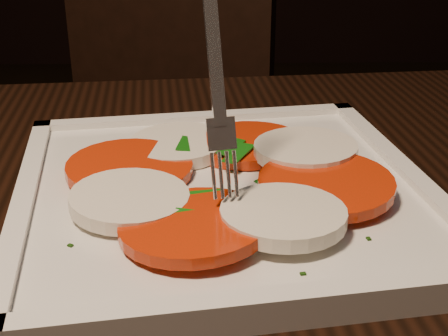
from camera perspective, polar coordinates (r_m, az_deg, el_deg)
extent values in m
cube|color=black|center=(0.43, -11.81, -10.23)|extent=(1.27, 0.91, 0.04)
cube|color=black|center=(1.17, -8.15, -2.13)|extent=(0.53, 0.53, 0.04)
cube|color=black|center=(1.25, -5.14, 11.98)|extent=(0.41, 0.17, 0.46)
cylinder|color=black|center=(1.50, -10.99, -6.57)|extent=(0.04, 0.04, 0.41)
cylinder|color=black|center=(1.39, 2.49, -8.98)|extent=(0.04, 0.04, 0.41)
cube|color=white|center=(0.47, 0.00, -2.47)|extent=(0.35, 0.35, 0.01)
cylinder|color=red|center=(0.54, 2.02, 2.22)|extent=(0.10, 0.10, 0.01)
cylinder|color=white|center=(0.53, -4.19, 2.10)|extent=(0.08, 0.08, 0.01)
cylinder|color=red|center=(0.49, -8.62, 0.01)|extent=(0.10, 0.10, 0.01)
cylinder|color=white|center=(0.44, -8.61, -2.88)|extent=(0.08, 0.08, 0.01)
cylinder|color=red|center=(0.40, -2.71, -5.19)|extent=(0.10, 0.10, 0.02)
cylinder|color=white|center=(0.41, 5.43, -4.34)|extent=(0.08, 0.08, 0.01)
cylinder|color=red|center=(0.45, 9.31, -1.43)|extent=(0.10, 0.10, 0.01)
cylinder|color=white|center=(0.50, 7.45, 1.67)|extent=(0.08, 0.08, 0.01)
cube|color=#125B0F|center=(0.46, 4.87, -0.65)|extent=(0.04, 0.03, 0.01)
cube|color=#125B0F|center=(0.51, 0.67, 1.96)|extent=(0.03, 0.04, 0.00)
cube|color=#125B0F|center=(0.44, -8.23, -2.13)|extent=(0.02, 0.05, 0.00)
cube|color=#125B0F|center=(0.43, -2.39, -2.44)|extent=(0.03, 0.01, 0.00)
cube|color=#125B0F|center=(0.51, 3.88, 1.94)|extent=(0.01, 0.03, 0.00)
cube|color=#125B0F|center=(0.52, -3.44, 2.23)|extent=(0.02, 0.03, 0.00)
cube|color=#125B0F|center=(0.41, -2.11, -4.54)|extent=(0.04, 0.02, 0.00)
cube|color=#125B0F|center=(0.50, 1.35, 1.38)|extent=(0.03, 0.04, 0.00)
cube|color=#125B0F|center=(0.41, 4.22, -4.52)|extent=(0.05, 0.02, 0.01)
cube|color=#125B0F|center=(0.43, 5.89, -2.91)|extent=(0.05, 0.01, 0.01)
cube|color=#133509|center=(0.45, -12.44, -3.71)|extent=(0.00, 0.00, 0.00)
cube|color=#133509|center=(0.41, -13.87, -6.89)|extent=(0.00, 0.00, 0.00)
cube|color=#133509|center=(0.51, 10.33, 0.03)|extent=(0.00, 0.00, 0.00)
cube|color=#133509|center=(0.37, 7.24, -9.57)|extent=(0.00, 0.00, 0.00)
cube|color=#133509|center=(0.58, -4.52, 3.58)|extent=(0.00, 0.00, 0.00)
cube|color=#133509|center=(0.54, -6.81, 1.93)|extent=(0.00, 0.00, 0.00)
cube|color=#133509|center=(0.51, -12.61, -0.18)|extent=(0.00, 0.00, 0.00)
cube|color=#133509|center=(0.59, 4.68, 3.81)|extent=(0.00, 0.00, 0.00)
cube|color=#133509|center=(0.54, 9.13, 1.74)|extent=(0.00, 0.00, 0.00)
cube|color=#133509|center=(0.50, -13.49, -0.86)|extent=(0.00, 0.00, 0.00)
cube|color=#133509|center=(0.47, 11.70, -2.29)|extent=(0.00, 0.00, 0.00)
cube|color=#133509|center=(0.54, -8.57, 1.58)|extent=(0.00, 0.00, 0.00)
cube|color=#133509|center=(0.59, 2.58, 4.01)|extent=(0.00, 0.00, 0.00)
cube|color=#133509|center=(0.53, 11.97, 0.89)|extent=(0.00, 0.00, 0.00)
cube|color=#133509|center=(0.52, 10.97, 0.82)|extent=(0.00, 0.00, 0.00)
cube|color=#133509|center=(0.57, 2.79, 3.27)|extent=(0.00, 0.00, 0.00)
cube|color=#133509|center=(0.41, 13.08, -6.31)|extent=(0.00, 0.00, 0.00)
cube|color=#133509|center=(0.57, -5.57, 3.16)|extent=(0.00, 0.00, 0.00)
cube|color=#133509|center=(0.49, -13.15, -1.39)|extent=(0.00, 0.00, 0.00)
cube|color=#133509|center=(0.39, 7.61, -7.41)|extent=(0.00, 0.00, 0.00)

